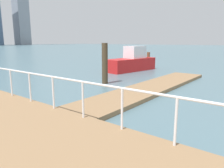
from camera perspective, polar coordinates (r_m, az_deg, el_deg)
ground_plane at (r=15.81m, az=-23.96°, el=1.08°), size 300.00×300.00×0.00m
floating_dock at (r=11.46m, az=9.82°, el=-1.23°), size 12.31×2.00×0.18m
boardwalk_railing at (r=4.55m, az=16.96°, el=-6.32°), size 0.06×21.90×1.08m
dock_piling_3 at (r=20.85m, az=6.75°, el=6.36°), size 0.35×0.35×1.52m
dock_piling_4 at (r=12.95m, az=-1.94°, el=5.50°), size 0.36×0.36×2.47m
dock_piling_5 at (r=20.93m, az=9.69°, el=6.32°), size 0.30×0.30×1.54m
moored_boat_1 at (r=18.93m, az=5.36°, el=5.91°), size 5.17×2.28×2.15m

